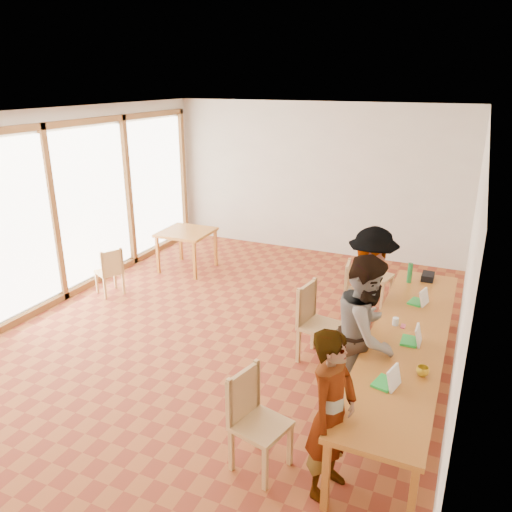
% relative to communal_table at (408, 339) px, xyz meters
% --- Properties ---
extents(ground, '(8.00, 8.00, 0.00)m').
position_rel_communal_table_xyz_m(ground, '(-2.50, 0.42, -0.70)').
color(ground, '#984C25').
rests_on(ground, ground).
extents(wall_back, '(6.00, 0.10, 3.00)m').
position_rel_communal_table_xyz_m(wall_back, '(-2.50, 4.42, 0.80)').
color(wall_back, beige).
rests_on(wall_back, ground).
extents(wall_right, '(0.10, 8.00, 3.00)m').
position_rel_communal_table_xyz_m(wall_right, '(0.50, 0.42, 0.80)').
color(wall_right, beige).
rests_on(wall_right, ground).
extents(window_wall, '(0.10, 8.00, 3.00)m').
position_rel_communal_table_xyz_m(window_wall, '(-5.46, 0.42, 0.80)').
color(window_wall, white).
rests_on(window_wall, ground).
extents(ceiling, '(6.00, 8.00, 0.04)m').
position_rel_communal_table_xyz_m(ceiling, '(-2.50, 0.42, 2.32)').
color(ceiling, white).
rests_on(ceiling, wall_back).
extents(communal_table, '(0.80, 4.00, 0.75)m').
position_rel_communal_table_xyz_m(communal_table, '(0.00, 0.00, 0.00)').
color(communal_table, '#B77528').
rests_on(communal_table, ground).
extents(side_table, '(0.90, 0.90, 0.75)m').
position_rel_communal_table_xyz_m(side_table, '(-4.32, 2.41, -0.03)').
color(side_table, '#B77528').
rests_on(side_table, ground).
extents(chair_near, '(0.54, 0.54, 0.51)m').
position_rel_communal_table_xyz_m(chair_near, '(-1.12, -1.68, -0.11)').
color(chair_near, tan).
rests_on(chair_near, ground).
extents(chair_mid, '(0.54, 0.54, 0.54)m').
position_rel_communal_table_xyz_m(chair_mid, '(-1.19, 0.33, -0.09)').
color(chair_mid, tan).
rests_on(chair_mid, ground).
extents(chair_far, '(0.46, 0.46, 0.47)m').
position_rel_communal_table_xyz_m(chair_far, '(-1.00, 1.64, -0.16)').
color(chair_far, tan).
rests_on(chair_far, ground).
extents(chair_empty, '(0.52, 0.52, 0.50)m').
position_rel_communal_table_xyz_m(chair_empty, '(-0.89, 2.37, -0.12)').
color(chair_empty, tan).
rests_on(chair_empty, ground).
extents(chair_spare, '(0.50, 0.50, 0.43)m').
position_rel_communal_table_xyz_m(chair_spare, '(-4.82, 0.86, -0.21)').
color(chair_spare, tan).
rests_on(chair_spare, ground).
extents(person_near, '(0.48, 0.63, 1.55)m').
position_rel_communal_table_xyz_m(person_near, '(-0.38, -1.70, 0.07)').
color(person_near, gray).
rests_on(person_near, ground).
extents(person_mid, '(0.72, 0.90, 1.76)m').
position_rel_communal_table_xyz_m(person_mid, '(-0.39, -0.41, 0.18)').
color(person_mid, gray).
rests_on(person_mid, ground).
extents(person_far, '(0.70, 1.13, 1.68)m').
position_rel_communal_table_xyz_m(person_far, '(-0.60, 0.84, 0.14)').
color(person_far, gray).
rests_on(person_far, ground).
extents(laptop_near, '(0.26, 0.27, 0.20)m').
position_rel_communal_table_xyz_m(laptop_near, '(-0.03, -1.05, 0.10)').
color(laptop_near, green).
rests_on(laptop_near, communal_table).
extents(laptop_mid, '(0.21, 0.24, 0.20)m').
position_rel_communal_table_xyz_m(laptop_mid, '(0.07, -0.15, 0.10)').
color(laptop_mid, green).
rests_on(laptop_mid, communal_table).
extents(laptop_far, '(0.25, 0.27, 0.20)m').
position_rel_communal_table_xyz_m(laptop_far, '(0.02, 0.90, 0.10)').
color(laptop_far, green).
rests_on(laptop_far, communal_table).
extents(yellow_mug, '(0.13, 0.13, 0.09)m').
position_rel_communal_table_xyz_m(yellow_mug, '(0.24, -0.75, 0.09)').
color(yellow_mug, gold).
rests_on(yellow_mug, communal_table).
extents(green_bottle, '(0.07, 0.07, 0.28)m').
position_rel_communal_table_xyz_m(green_bottle, '(-0.21, 1.56, 0.19)').
color(green_bottle, '#257F3A').
rests_on(green_bottle, communal_table).
extents(clear_glass, '(0.07, 0.07, 0.09)m').
position_rel_communal_table_xyz_m(clear_glass, '(-0.17, 0.19, 0.09)').
color(clear_glass, silver).
rests_on(clear_glass, communal_table).
extents(condiment_cup, '(0.08, 0.08, 0.06)m').
position_rel_communal_table_xyz_m(condiment_cup, '(0.00, -0.88, 0.08)').
color(condiment_cup, white).
rests_on(condiment_cup, communal_table).
extents(pink_phone, '(0.05, 0.10, 0.01)m').
position_rel_communal_table_xyz_m(pink_phone, '(-0.08, 0.18, 0.05)').
color(pink_phone, '#D44C69').
rests_on(pink_phone, communal_table).
extents(black_pouch, '(0.16, 0.26, 0.09)m').
position_rel_communal_table_xyz_m(black_pouch, '(0.02, 1.76, 0.09)').
color(black_pouch, black).
rests_on(black_pouch, communal_table).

